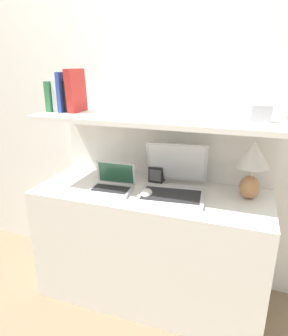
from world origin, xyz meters
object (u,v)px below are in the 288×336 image
laptop_large (173,184)px  laptop_small (113,184)px  router_box (157,174)px  book_white (61,95)px  computer_mouse (146,193)px  shelf_gadget (261,113)px  book_red (76,91)px  table_lamp (252,163)px  book_green (56,96)px  book_black (71,96)px  book_blue (66,92)px

laptop_large → laptop_small: 0.36m
router_box → book_white: bearing=-169.7°
computer_mouse → shelf_gadget: shelf_gadget is taller
router_box → shelf_gadget: size_ratio=1.07×
book_white → book_red: 0.11m
laptop_large → laptop_small: size_ratio=1.63×
book_white → laptop_large: bearing=-3.3°
computer_mouse → book_white: 0.81m
book_red → laptop_large: bearing=-3.9°
table_lamp → book_white: book_white is taller
book_green → book_black: size_ratio=1.00×
book_green → book_black: same height
laptop_large → router_box: size_ratio=3.92×
book_red → book_black: bearing=180.0°
laptop_large → book_white: 0.88m
laptop_small → shelf_gadget: shelf_gadget is taller
computer_mouse → shelf_gadget: size_ratio=1.21×
table_lamp → book_green: bearing=-178.5°
book_white → shelf_gadget: book_white is taller
shelf_gadget → book_blue: bearing=180.0°
book_blue → book_black: 0.04m
laptop_small → book_red: 0.61m
book_blue → book_black: (0.03, 0.00, -0.03)m
router_box → shelf_gadget: bearing=-10.5°
laptop_small → book_blue: size_ratio=1.08×
book_white → book_black: bearing=0.0°
laptop_large → book_red: book_red is taller
laptop_large → book_white: (-0.74, 0.04, 0.48)m
computer_mouse → router_box: size_ratio=1.13×
router_box → laptop_large: bearing=-45.6°
book_blue → shelf_gadget: bearing=0.0°
book_white → book_red: book_red is taller
laptop_small → book_green: 0.66m
computer_mouse → book_black: size_ratio=0.66×
book_green → router_box: bearing=9.6°
laptop_small → computer_mouse: laptop_small is taller
router_box → table_lamp: bearing=-7.6°
laptop_small → book_white: (-0.38, 0.12, 0.50)m
table_lamp → computer_mouse: table_lamp is taller
laptop_large → router_box: bearing=134.4°
router_box → shelf_gadget: (0.58, -0.11, 0.43)m
shelf_gadget → book_red: bearing=180.0°
laptop_small → book_red: size_ratio=1.00×
shelf_gadget → book_white: bearing=180.0°
shelf_gadget → router_box: bearing=169.5°
router_box → book_green: bearing=-170.4°
book_black → shelf_gadget: book_black is taller
book_black → book_red: size_ratio=0.72×
book_black → book_red: 0.05m
shelf_gadget → laptop_small: bearing=-171.5°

